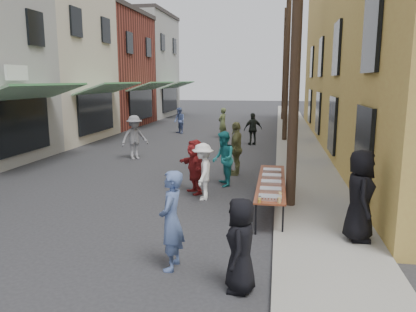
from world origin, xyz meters
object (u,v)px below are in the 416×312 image
(utility_pole_near, at_px, (297,31))
(guest_front_a, at_px, (241,245))
(guest_front_c, at_px, (223,159))
(catering_tray_sausage, at_px, (270,197))
(serving_table, at_px, (271,182))
(server, at_px, (360,195))
(utility_pole_mid, at_px, (287,58))
(utility_pole_far, at_px, (284,65))

(utility_pole_near, xyz_separation_m, guest_front_a, (-0.90, -4.47, -3.73))
(guest_front_a, distance_m, guest_front_c, 6.56)
(utility_pole_near, bearing_deg, catering_tray_sausage, -105.60)
(utility_pole_near, distance_m, catering_tray_sausage, 4.15)
(serving_table, xyz_separation_m, catering_tray_sausage, (-0.00, -1.65, 0.08))
(serving_table, relative_size, server, 2.13)
(serving_table, bearing_deg, utility_pole_near, 15.78)
(utility_pole_mid, bearing_deg, utility_pole_far, 90.00)
(guest_front_a, relative_size, server, 0.82)
(server, bearing_deg, utility_pole_mid, 7.28)
(catering_tray_sausage, bearing_deg, serving_table, 90.00)
(utility_pole_mid, xyz_separation_m, guest_front_a, (-0.90, -16.47, -3.73))
(guest_front_c, bearing_deg, utility_pole_near, 31.23)
(utility_pole_far, height_order, guest_front_a, utility_pole_far)
(utility_pole_near, height_order, guest_front_a, utility_pole_near)
(server, bearing_deg, serving_table, 43.45)
(guest_front_a, relative_size, guest_front_c, 0.88)
(guest_front_a, bearing_deg, catering_tray_sausage, 173.61)
(utility_pole_far, height_order, guest_front_c, utility_pole_far)
(serving_table, relative_size, catering_tray_sausage, 8.00)
(guest_front_c, bearing_deg, catering_tray_sausage, 7.71)
(serving_table, bearing_deg, utility_pole_mid, 87.64)
(catering_tray_sausage, relative_size, guest_front_c, 0.29)
(utility_pole_mid, xyz_separation_m, catering_tray_sausage, (-0.50, -13.79, -3.71))
(utility_pole_near, relative_size, utility_pole_mid, 1.00)
(utility_pole_near, distance_m, serving_table, 3.82)
(utility_pole_near, distance_m, server, 4.29)
(guest_front_c, bearing_deg, serving_table, 21.41)
(utility_pole_far, relative_size, guest_front_c, 5.14)
(guest_front_a, height_order, guest_front_c, guest_front_c)
(guest_front_a, bearing_deg, server, 138.17)
(catering_tray_sausage, xyz_separation_m, server, (1.80, -0.39, 0.25))
(catering_tray_sausage, xyz_separation_m, guest_front_a, (-0.40, -2.67, -0.02))
(utility_pole_far, relative_size, guest_front_a, 5.85)
(utility_pole_near, xyz_separation_m, guest_front_c, (-2.05, 1.99, -3.62))
(guest_front_c, bearing_deg, utility_pole_mid, 153.90)
(utility_pole_mid, relative_size, server, 4.80)
(utility_pole_mid, xyz_separation_m, server, (1.30, -14.18, -3.46))
(utility_pole_mid, distance_m, guest_front_a, 16.91)
(utility_pole_near, bearing_deg, utility_pole_mid, 90.00)
(serving_table, height_order, guest_front_c, guest_front_c)
(utility_pole_mid, relative_size, guest_front_a, 5.85)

